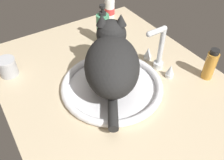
# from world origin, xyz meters

# --- Properties ---
(countertop) EXTENTS (1.08, 0.78, 0.03)m
(countertop) POSITION_xyz_m (0.00, 0.00, 0.01)
(countertop) COLOR #CCB793
(countertop) RESTS_ON ground
(sink_basin) EXTENTS (0.37, 0.37, 0.03)m
(sink_basin) POSITION_xyz_m (-0.03, -0.02, 0.04)
(sink_basin) COLOR white
(sink_basin) RESTS_ON countertop
(faucet) EXTENTS (0.17, 0.10, 0.19)m
(faucet) POSITION_xyz_m (-0.03, 0.19, 0.10)
(faucet) COLOR silver
(faucet) RESTS_ON countertop
(cat) EXTENTS (0.36, 0.31, 0.21)m
(cat) POSITION_xyz_m (-0.04, -0.01, 0.15)
(cat) COLOR black
(cat) RESTS_ON sink_basin
(soap_pump_bottle) EXTENTS (0.06, 0.06, 0.18)m
(soap_pump_bottle) POSITION_xyz_m (-0.30, 0.11, 0.10)
(soap_pump_bottle) COLOR #4C9E70
(soap_pump_bottle) RESTS_ON countertop
(amber_bottle) EXTENTS (0.04, 0.04, 0.13)m
(amber_bottle) POSITION_xyz_m (0.12, 0.32, 0.09)
(amber_bottle) COLOR gold
(amber_bottle) RESTS_ON countertop
(pill_bottle) EXTENTS (0.05, 0.05, 0.10)m
(pill_bottle) POSITION_xyz_m (-0.49, 0.26, 0.08)
(pill_bottle) COLOR white
(pill_bottle) RESTS_ON countertop
(metal_jar) EXTENTS (0.07, 0.07, 0.07)m
(metal_jar) POSITION_xyz_m (-0.31, -0.32, 0.07)
(metal_jar) COLOR #B2B5BA
(metal_jar) RESTS_ON countertop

